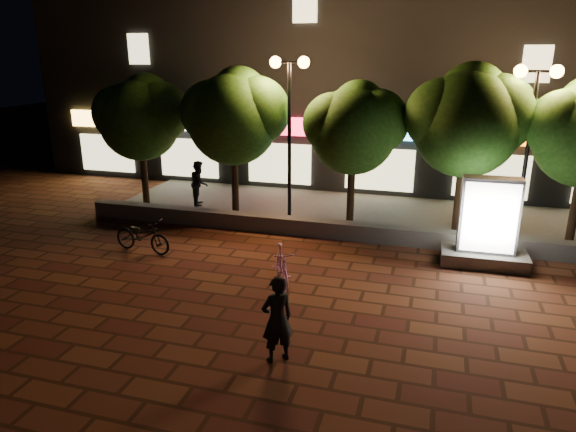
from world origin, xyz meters
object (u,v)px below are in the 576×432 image
at_px(scooter_pink, 282,266).
at_px(tree_far_left, 141,115).
at_px(tree_left, 235,114).
at_px(pedestrian, 199,183).
at_px(tree_right, 469,117).
at_px(street_lamp_right, 533,108).
at_px(scooter_parked, 142,236).
at_px(street_lamp_left, 289,97).
at_px(ad_kiosk, 487,230).
at_px(tree_mid, 355,125).
at_px(rider, 277,319).

bearing_deg(scooter_pink, tree_far_left, 116.45).
distance_m(tree_left, pedestrian, 3.06).
distance_m(tree_left, tree_right, 7.30).
height_order(street_lamp_right, scooter_parked, street_lamp_right).
bearing_deg(tree_far_left, street_lamp_left, -2.76).
height_order(tree_far_left, scooter_parked, tree_far_left).
distance_m(tree_far_left, ad_kiosk, 11.91).
relative_size(scooter_pink, scooter_parked, 0.88).
height_order(tree_mid, ad_kiosk, tree_mid).
relative_size(ad_kiosk, rider, 1.42).
bearing_deg(tree_mid, scooter_parked, -141.61).
bearing_deg(tree_right, ad_kiosk, -75.68).
bearing_deg(tree_left, tree_mid, -0.00).
relative_size(tree_far_left, tree_right, 0.91).
relative_size(tree_left, ad_kiosk, 2.07).
xyz_separation_m(tree_right, street_lamp_right, (1.64, -0.26, 0.33)).
relative_size(scooter_pink, rider, 0.96).
height_order(tree_right, rider, tree_right).
bearing_deg(tree_right, tree_far_left, -180.00).
relative_size(tree_mid, rider, 2.71).
bearing_deg(scooter_pink, street_lamp_right, 14.04).
xyz_separation_m(street_lamp_left, street_lamp_right, (7.00, 0.00, -0.13)).
relative_size(tree_left, tree_right, 0.97).
distance_m(street_lamp_right, ad_kiosk, 3.79).
height_order(scooter_pink, pedestrian, pedestrian).
xyz_separation_m(rider, scooter_parked, (-5.23, 4.06, -0.35)).
distance_m(tree_left, scooter_parked, 5.23).
bearing_deg(ad_kiosk, street_lamp_right, 64.57).
bearing_deg(rider, pedestrian, -98.99).
bearing_deg(pedestrian, street_lamp_left, -121.20).
bearing_deg(pedestrian, tree_mid, -114.69).
relative_size(scooter_pink, pedestrian, 1.00).
distance_m(tree_mid, tree_right, 3.32).
distance_m(tree_right, street_lamp_right, 1.70).
relative_size(street_lamp_right, rider, 3.00).
bearing_deg(scooter_parked, tree_far_left, 36.77).
xyz_separation_m(tree_left, street_lamp_right, (8.95, -0.26, 0.45)).
distance_m(ad_kiosk, scooter_parked, 9.31).
bearing_deg(street_lamp_right, scooter_parked, -159.16).
bearing_deg(street_lamp_left, pedestrian, 169.30).
bearing_deg(street_lamp_left, scooter_pink, -75.88).
relative_size(rider, scooter_parked, 0.91).
bearing_deg(tree_right, street_lamp_right, -9.10).
relative_size(street_lamp_right, scooter_parked, 2.74).
xyz_separation_m(tree_right, street_lamp_left, (-5.36, -0.26, 0.46)).
distance_m(tree_left, tree_mid, 4.00).
relative_size(tree_mid, street_lamp_left, 0.87).
bearing_deg(rider, street_lamp_left, -117.64).
xyz_separation_m(tree_mid, rider, (0.02, -8.20, -2.39)).
height_order(tree_mid, pedestrian, tree_mid).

